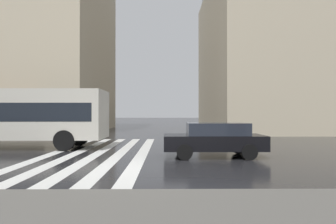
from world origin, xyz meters
The scene contains 5 objects.
ground_plane centered at (0.00, 0.00, 0.00)m, with size 220.00×220.00×0.00m, color black.
zebra_crossing centered at (4.00, 2.37, 0.00)m, with size 13.00×4.50×0.01m.
haussmann_block_corner centered at (21.98, -16.76, 9.72)m, with size 18.97×22.67×19.85m.
haussmann_block_mid centered at (20.15, 16.19, 11.00)m, with size 16.51×20.48×22.48m.
car_black centered at (2.50, -2.70, 0.76)m, with size 1.85×4.10×1.41m.
Camera 1 is at (-9.12, -0.69, 1.80)m, focal length 30.01 mm.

